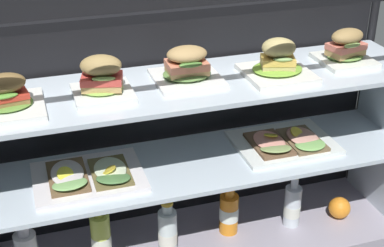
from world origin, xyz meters
The scene contains 18 objects.
case_base_deck centered at (0.00, 0.00, 0.02)m, with size 1.54×0.40×0.04m, color #A19AAA.
case_frame centered at (0.00, 0.13, 0.51)m, with size 1.54×0.40×0.94m.
riser_lower_tier centered at (0.00, 0.00, 0.19)m, with size 1.48×0.34×0.31m.
shelf_lower_glass centered at (0.00, 0.00, 0.36)m, with size 1.49×0.36×0.01m, color silver.
riser_upper_tier centered at (0.00, 0.00, 0.50)m, with size 1.48×0.34×0.27m.
shelf_upper_glass centered at (0.00, 0.00, 0.64)m, with size 1.49×0.36×0.01m, color silver.
plated_roll_sandwich_far_right centered at (-0.54, -0.03, 0.68)m, with size 0.20×0.20×0.11m.
plated_roll_sandwich_center centered at (-0.28, -0.01, 0.70)m, with size 0.17×0.17×0.12m.
plated_roll_sandwich_mid_left centered at (-0.01, 0.02, 0.69)m, with size 0.20×0.20×0.11m.
plated_roll_sandwich_near_right_corner centered at (0.27, -0.03, 0.69)m, with size 0.21×0.21×0.12m.
plated_roll_sandwich_left_of_center centered at (0.53, 0.01, 0.69)m, with size 0.17×0.17×0.12m.
open_sandwich_tray_near_left_corner centered at (-0.34, -0.01, 0.38)m, with size 0.34×0.26×0.06m.
open_sandwich_tray_left_of_center centered at (0.34, 0.00, 0.38)m, with size 0.34×0.26×0.06m.
juice_bottle_front_left_end centered at (-0.32, -0.01, 0.13)m, with size 0.07×0.07×0.24m.
juice_bottle_front_middle centered at (-0.10, -0.03, 0.12)m, with size 0.07×0.07×0.20m.
juice_bottle_tucked_behind centered at (0.14, 0.01, 0.12)m, with size 0.07×0.07×0.20m.
juice_bottle_back_left centered at (0.38, -0.02, 0.12)m, with size 0.06×0.06×0.22m.
orange_fruit_beside_bottles centered at (0.57, -0.04, 0.08)m, with size 0.08×0.08×0.08m, color orange.
Camera 1 is at (-0.49, -1.53, 1.33)m, focal length 53.25 mm.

